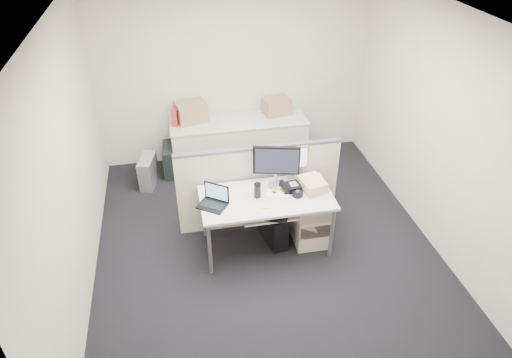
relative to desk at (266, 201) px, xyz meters
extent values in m
cube|color=black|center=(0.00, 0.00, -0.67)|extent=(4.00, 4.50, 0.01)
cube|color=white|center=(0.00, 0.00, 2.04)|extent=(4.00, 4.50, 0.01)
cube|color=beige|center=(0.00, 2.25, 0.69)|extent=(4.00, 0.02, 2.70)
cube|color=beige|center=(0.00, -2.25, 0.69)|extent=(4.00, 0.02, 2.70)
cube|color=beige|center=(-2.00, 0.00, 0.69)|extent=(0.02, 4.50, 2.70)
cube|color=beige|center=(2.00, 0.00, 0.69)|extent=(0.02, 4.50, 2.70)
cube|color=#BBB7B0|center=(0.00, 0.00, 0.05)|extent=(1.50, 0.75, 0.03)
cylinder|color=slate|center=(-0.70, -0.33, -0.31)|extent=(0.04, 0.04, 0.70)
cylinder|color=slate|center=(-0.70, 0.33, -0.31)|extent=(0.04, 0.04, 0.70)
cylinder|color=slate|center=(0.70, -0.33, -0.31)|extent=(0.04, 0.04, 0.70)
cylinder|color=slate|center=(0.70, 0.33, -0.31)|extent=(0.04, 0.04, 0.70)
cube|color=#BBB7B0|center=(0.00, -0.18, -0.04)|extent=(0.62, 0.32, 0.02)
cube|color=silver|center=(0.55, 0.05, -0.34)|extent=(0.40, 0.55, 0.65)
cube|color=beige|center=(0.00, 0.45, -0.11)|extent=(2.00, 0.06, 1.10)
cube|color=silver|center=(0.00, 1.93, -0.30)|extent=(2.00, 0.60, 0.72)
cube|color=black|center=(0.15, 0.18, 0.33)|extent=(0.57, 0.33, 0.53)
cube|color=#B7B7BC|center=(0.40, 0.32, 0.27)|extent=(0.35, 0.20, 0.41)
cube|color=black|center=(-0.62, -0.06, 0.18)|extent=(0.38, 0.36, 0.23)
cylinder|color=black|center=(0.35, -0.05, 0.09)|extent=(0.14, 0.14, 0.05)
cube|color=black|center=(0.30, 0.08, 0.10)|extent=(0.24, 0.21, 0.07)
cube|color=white|center=(0.15, 0.10, 0.07)|extent=(0.29, 0.34, 0.01)
cube|color=yellow|center=(-0.05, -0.18, 0.07)|extent=(0.08, 0.08, 0.01)
cylinder|color=black|center=(-0.10, 0.02, 0.15)|extent=(0.08, 0.08, 0.16)
ellipsoid|color=yellow|center=(0.19, 0.10, 0.09)|extent=(0.20, 0.06, 0.04)
cube|color=black|center=(0.10, 0.05, 0.07)|extent=(0.08, 0.11, 0.01)
cube|color=tan|center=(0.55, 0.06, 0.13)|extent=(0.31, 0.36, 0.12)
cube|color=black|center=(-0.05, -0.22, -0.02)|extent=(0.52, 0.36, 0.03)
cube|color=black|center=(0.11, 0.07, -0.45)|extent=(0.28, 0.50, 0.44)
cube|color=black|center=(-1.05, 1.87, -0.44)|extent=(0.22, 0.49, 0.45)
cube|color=#B7B7BC|center=(-1.38, 1.63, -0.45)|extent=(0.28, 0.49, 0.43)
cube|color=#9E7554|center=(-0.68, 2.05, 0.21)|extent=(0.49, 0.41, 0.32)
cube|color=#9E7554|center=(0.60, 2.05, 0.19)|extent=(0.42, 0.35, 0.27)
cube|color=#A42627|center=(-0.90, 2.03, 0.19)|extent=(0.12, 0.29, 0.27)
camera|label=1|loc=(-0.92, -4.06, 3.11)|focal=32.00mm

